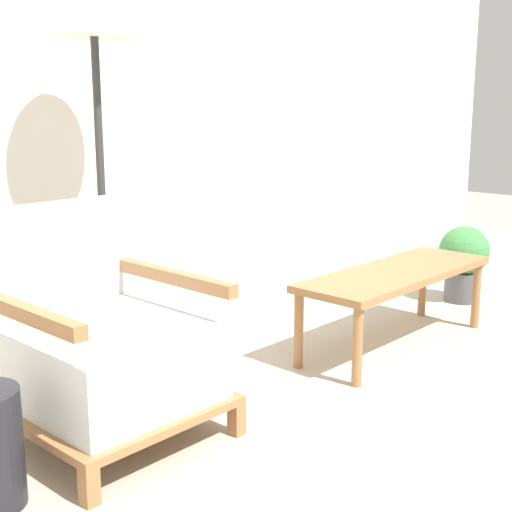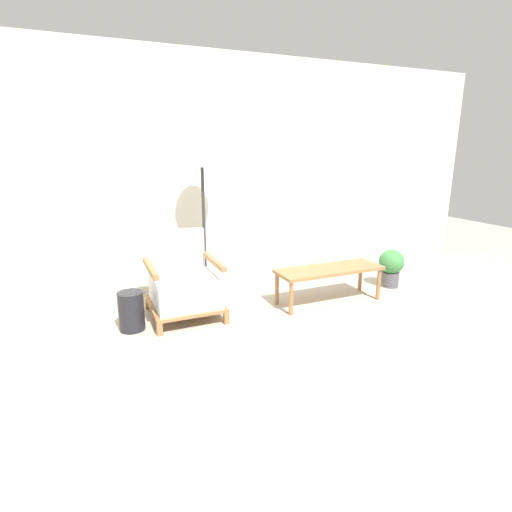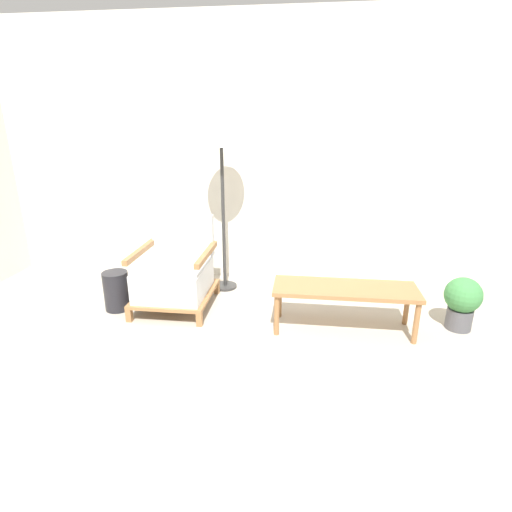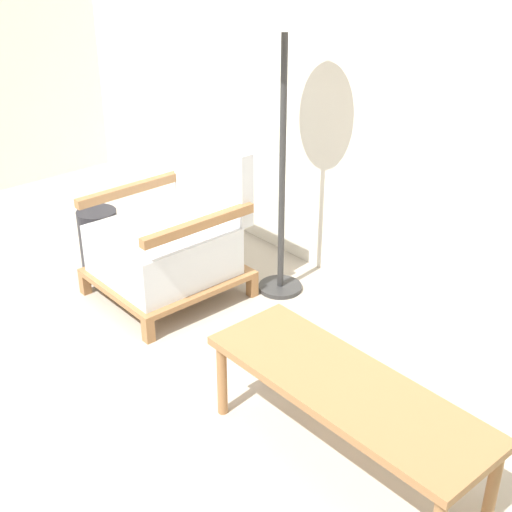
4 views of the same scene
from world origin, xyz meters
The scene contains 5 objects.
wall_back centered at (0.00, 2.14, 1.35)m, with size 8.00×0.06×2.70m.
armchair centered at (-0.49, 1.28, 0.32)m, with size 0.69×0.74×0.82m.
floor_lamp centered at (-0.12, 1.76, 1.54)m, with size 0.40×0.40×1.77m.
coffee_table centered at (1.05, 1.00, 0.34)m, with size 1.18×0.40×0.39m.
vase centered at (-1.02, 1.13, 0.18)m, with size 0.23×0.23×0.37m, color black.
Camera 4 is at (2.44, -0.66, 2.04)m, focal length 50.00 mm.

